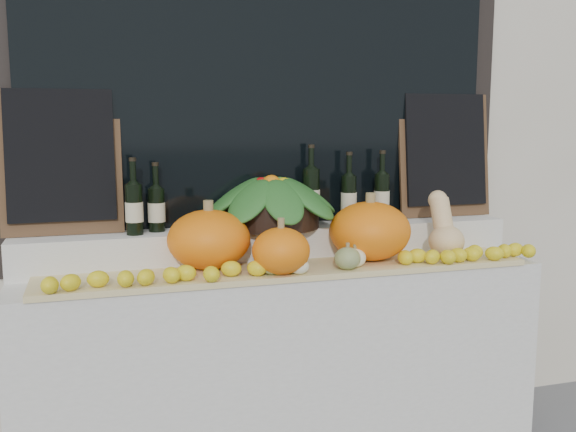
% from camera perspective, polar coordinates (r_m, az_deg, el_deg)
% --- Properties ---
extents(display_sill, '(2.30, 0.55, 0.88)m').
position_cam_1_polar(display_sill, '(2.99, -0.43, -12.79)').
color(display_sill, silver).
rests_on(display_sill, ground).
extents(rear_tier, '(2.30, 0.25, 0.16)m').
position_cam_1_polar(rear_tier, '(2.98, -1.26, -2.43)').
color(rear_tier, silver).
rests_on(rear_tier, display_sill).
extents(straw_bedding, '(2.10, 0.32, 0.02)m').
position_cam_1_polar(straw_bedding, '(2.74, 0.31, -4.86)').
color(straw_bedding, tan).
rests_on(straw_bedding, display_sill).
extents(pumpkin_left, '(0.44, 0.44, 0.25)m').
position_cam_1_polar(pumpkin_left, '(2.72, -7.04, -2.07)').
color(pumpkin_left, orange).
rests_on(pumpkin_left, straw_bedding).
extents(pumpkin_right, '(0.42, 0.42, 0.26)m').
position_cam_1_polar(pumpkin_right, '(2.89, 7.29, -1.33)').
color(pumpkin_right, orange).
rests_on(pumpkin_right, straw_bedding).
extents(pumpkin_center, '(0.28, 0.28, 0.19)m').
position_cam_1_polar(pumpkin_center, '(2.61, -0.62, -3.11)').
color(pumpkin_center, orange).
rests_on(pumpkin_center, straw_bedding).
extents(butternut_squash, '(0.16, 0.22, 0.30)m').
position_cam_1_polar(butternut_squash, '(3.03, 13.73, -1.26)').
color(butternut_squash, '#EAC28A').
rests_on(butternut_squash, straw_bedding).
extents(decorative_gourds, '(0.47, 0.14, 0.17)m').
position_cam_1_polar(decorative_gourds, '(2.65, 1.73, -3.81)').
color(decorative_gourds, '#37601C').
rests_on(decorative_gourds, straw_bedding).
extents(lemon_heap, '(2.20, 0.16, 0.06)m').
position_cam_1_polar(lemon_heap, '(2.63, 1.02, -4.45)').
color(lemon_heap, yellow).
rests_on(lemon_heap, straw_bedding).
extents(produce_bowl, '(0.66, 0.66, 0.25)m').
position_cam_1_polar(produce_bowl, '(2.93, -1.48, 1.36)').
color(produce_bowl, black).
rests_on(produce_bowl, rear_tier).
extents(wine_bottle_far_left, '(0.08, 0.08, 0.33)m').
position_cam_1_polar(wine_bottle_far_left, '(2.81, -13.51, 0.66)').
color(wine_bottle_far_left, black).
rests_on(wine_bottle_far_left, rear_tier).
extents(wine_bottle_near_left, '(0.08, 0.08, 0.31)m').
position_cam_1_polar(wine_bottle_near_left, '(2.88, -11.61, 0.64)').
color(wine_bottle_near_left, black).
rests_on(wine_bottle_near_left, rear_tier).
extents(wine_bottle_tall, '(0.08, 0.08, 0.37)m').
position_cam_1_polar(wine_bottle_tall, '(3.03, 2.07, 1.83)').
color(wine_bottle_tall, black).
rests_on(wine_bottle_tall, rear_tier).
extents(wine_bottle_near_right, '(0.08, 0.08, 0.34)m').
position_cam_1_polar(wine_bottle_near_right, '(3.08, 5.42, 1.60)').
color(wine_bottle_near_right, black).
rests_on(wine_bottle_near_right, rear_tier).
extents(wine_bottle_far_right, '(0.08, 0.08, 0.34)m').
position_cam_1_polar(wine_bottle_far_right, '(3.15, 8.32, 1.74)').
color(wine_bottle_far_right, black).
rests_on(wine_bottle_far_right, rear_tier).
extents(chalkboard_left, '(0.50, 0.11, 0.62)m').
position_cam_1_polar(chalkboard_left, '(2.89, -19.55, 4.78)').
color(chalkboard_left, '#4C331E').
rests_on(chalkboard_left, rear_tier).
extents(chalkboard_right, '(0.50, 0.11, 0.62)m').
position_cam_1_polar(chalkboard_right, '(3.36, 13.77, 5.47)').
color(chalkboard_right, '#4C331E').
rests_on(chalkboard_right, rear_tier).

